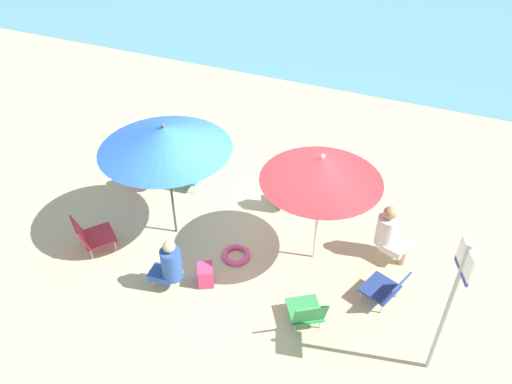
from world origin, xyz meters
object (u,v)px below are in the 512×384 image
umbrella_red (322,169)px  umbrella_blue (164,138)px  beach_chair_b (387,288)px  swim_ring (236,255)px  warning_sign (452,295)px  person_b (283,189)px  beach_chair_d (307,312)px  beach_chair_a (188,169)px  person_d (389,232)px  beach_chair_c (91,235)px  person_c (146,168)px  person_a (169,265)px  beach_bag (206,275)px

umbrella_red → umbrella_blue: size_ratio=0.94×
beach_chair_b → swim_ring: beach_chair_b is taller
warning_sign → person_b: bearing=120.0°
swim_ring → beach_chair_d: bearing=-29.7°
beach_chair_a → person_d: person_d is taller
umbrella_red → person_b: umbrella_red is taller
umbrella_blue → warning_sign: warning_sign is taller
beach_chair_d → swim_ring: (-1.48, 0.84, -0.25)m
umbrella_blue → beach_chair_d: umbrella_blue is taller
beach_chair_c → person_c: size_ratio=0.85×
umbrella_red → person_a: bearing=-140.4°
person_a → person_b: bearing=-116.1°
umbrella_red → beach_chair_d: 2.00m
person_a → swim_ring: bearing=-129.7°
person_a → person_b: size_ratio=1.11×
beach_chair_a → person_c: bearing=-61.9°
beach_chair_d → person_d: person_d is taller
beach_chair_d → swim_ring: beach_chair_d is taller
beach_chair_c → person_c: person_c is taller
warning_sign → person_d: bearing=95.8°
beach_chair_c → beach_chair_a: bearing=23.5°
warning_sign → beach_bag: (-3.34, 0.15, -1.23)m
beach_chair_a → umbrella_blue: bearing=15.0°
person_c → swim_ring: size_ratio=2.00×
warning_sign → beach_bag: warning_sign is taller
beach_chair_b → person_b: size_ratio=0.79×
umbrella_blue → person_d: 3.78m
person_b → beach_bag: bearing=146.2°
person_a → umbrella_red: bearing=-147.1°
beach_chair_b → warning_sign: (0.74, -0.84, 1.10)m
beach_chair_b → beach_chair_c: beach_chair_c is taller
beach_chair_b → swim_ring: 2.42m
umbrella_blue → person_c: size_ratio=2.30×
beach_chair_a → person_b: bearing=85.7°
umbrella_red → person_c: bearing=171.1°
beach_chair_b → warning_sign: bearing=152.0°
beach_chair_a → beach_chair_c: beach_chair_a is taller
umbrella_blue → beach_bag: (1.02, -0.83, -1.71)m
person_c → beach_chair_c: bearing=131.1°
umbrella_red → beach_chair_c: (-3.40, -1.26, -1.43)m
umbrella_red → beach_chair_b: umbrella_red is taller
umbrella_blue → beach_chair_b: bearing=-2.2°
umbrella_blue → swim_ring: (1.21, -0.15, -1.84)m
person_a → warning_sign: warning_sign is taller
person_b → person_d: size_ratio=0.88×
person_c → umbrella_blue: bearing=179.6°
beach_chair_d → person_a: 2.12m
beach_chair_a → person_a: size_ratio=0.65×
umbrella_blue → beach_chair_b: umbrella_blue is taller
person_a → person_c: 2.65m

